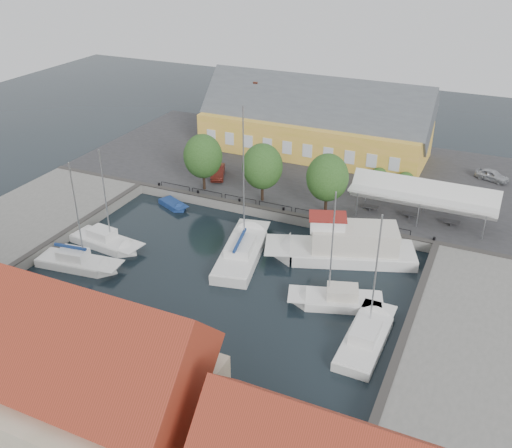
{
  "coord_description": "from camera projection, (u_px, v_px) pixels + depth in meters",
  "views": [
    {
      "loc": [
        19.99,
        -37.94,
        27.08
      ],
      "look_at": [
        0.0,
        6.0,
        1.5
      ],
      "focal_mm": 40.0,
      "sensor_mm": 36.0,
      "label": 1
    }
  ],
  "objects": [
    {
      "name": "center_sailboat",
      "position": [
        242.0,
        254.0,
        51.92
      ],
      "size": [
        5.32,
        11.08,
        14.48
      ],
      "color": "white",
      "rests_on": "ground"
    },
    {
      "name": "north_quay",
      "position": [
        314.0,
        171.0,
        68.77
      ],
      "size": [
        56.0,
        26.0,
        1.0
      ],
      "primitive_type": "cube",
      "color": "#2D2D30",
      "rests_on": "ground"
    },
    {
      "name": "warehouse",
      "position": [
        310.0,
        125.0,
        72.19
      ],
      "size": [
        28.56,
        14.0,
        9.55
      ],
      "color": "gold",
      "rests_on": "north_quay"
    },
    {
      "name": "launch_nw",
      "position": [
        173.0,
        206.0,
        61.35
      ],
      "size": [
        4.04,
        2.96,
        0.88
      ],
      "color": "navy",
      "rests_on": "ground"
    },
    {
      "name": "townhouses",
      "position": [
        48.0,
        405.0,
        28.39
      ],
      "size": [
        36.3,
        8.5,
        12.0
      ],
      "color": "beige",
      "rests_on": "south_bank"
    },
    {
      "name": "quay_trees",
      "position": [
        262.0,
        166.0,
        58.61
      ],
      "size": [
        18.2,
        4.2,
        6.3
      ],
      "color": "black",
      "rests_on": "north_quay"
    },
    {
      "name": "west_boat_c",
      "position": [
        106.0,
        243.0,
        53.9
      ],
      "size": [
        7.76,
        3.2,
        10.34
      ],
      "color": "white",
      "rests_on": "ground"
    },
    {
      "name": "east_boat_c",
      "position": [
        365.0,
        340.0,
        41.34
      ],
      "size": [
        2.79,
        8.45,
        10.71
      ],
      "color": "white",
      "rests_on": "ground"
    },
    {
      "name": "car_silver",
      "position": [
        492.0,
        175.0,
        64.79
      ],
      "size": [
        4.04,
        2.75,
        1.28
      ],
      "primitive_type": "imported",
      "rotation": [
        0.0,
        0.0,
        1.2
      ],
      "color": "#B1B4BA",
      "rests_on": "north_quay"
    },
    {
      "name": "east_boat_b",
      "position": [
        338.0,
        302.0,
        45.54
      ],
      "size": [
        7.91,
        4.67,
        10.48
      ],
      "color": "white",
      "rests_on": "ground"
    },
    {
      "name": "west_quay",
      "position": [
        22.0,
        224.0,
        56.72
      ],
      "size": [
        12.0,
        24.0,
        1.0
      ],
      "primitive_type": "cube",
      "color": "slate",
      "rests_on": "ground"
    },
    {
      "name": "east_quay",
      "position": [
        490.0,
        344.0,
        40.62
      ],
      "size": [
        12.0,
        24.0,
        1.0
      ],
      "primitive_type": "cube",
      "color": "slate",
      "rests_on": "ground"
    },
    {
      "name": "trawler",
      "position": [
        346.0,
        248.0,
        51.55
      ],
      "size": [
        14.07,
        8.38,
        5.0
      ],
      "color": "white",
      "rests_on": "ground"
    },
    {
      "name": "launch_sw",
      "position": [
        15.0,
        302.0,
        45.8
      ],
      "size": [
        5.89,
        3.76,
        0.98
      ],
      "color": "white",
      "rests_on": "ground"
    },
    {
      "name": "car_red",
      "position": [
        218.0,
        172.0,
        65.61
      ],
      "size": [
        2.95,
        4.32,
        1.35
      ],
      "primitive_type": "imported",
      "rotation": [
        0.0,
        0.0,
        0.41
      ],
      "color": "#531913",
      "rests_on": "north_quay"
    },
    {
      "name": "tent_canopy",
      "position": [
        423.0,
        195.0,
        55.32
      ],
      "size": [
        14.0,
        4.0,
        2.83
      ],
      "color": "silver",
      "rests_on": "north_quay"
    },
    {
      "name": "ground",
      "position": [
        228.0,
        268.0,
        50.51
      ],
      "size": [
        140.0,
        140.0,
        0.0
      ],
      "primitive_type": "plane",
      "color": "black",
      "rests_on": "ground"
    },
    {
      "name": "west_boat_d",
      "position": [
        78.0,
        264.0,
        50.55
      ],
      "size": [
        8.09,
        3.31,
        10.63
      ],
      "color": "white",
      "rests_on": "ground"
    },
    {
      "name": "south_bank",
      "position": [
        65.0,
        435.0,
        33.39
      ],
      "size": [
        56.0,
        14.0,
        1.0
      ],
      "primitive_type": "cube",
      "color": "slate",
      "rests_on": "ground"
    },
    {
      "name": "quay_edge_fittings",
      "position": [
        251.0,
        234.0,
        53.82
      ],
      "size": [
        56.0,
        24.72,
        0.4
      ],
      "color": "#383533",
      "rests_on": "north_quay"
    }
  ]
}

